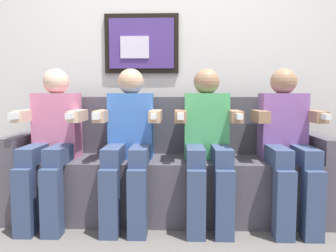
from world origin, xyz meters
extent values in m
plane|color=#66605B|center=(0.00, 0.00, 0.00)|extent=(6.20, 6.20, 0.00)
cube|color=silver|center=(0.00, 0.77, 1.30)|extent=(4.77, 0.05, 2.60)
cube|color=black|center=(-0.24, 0.72, 1.35)|extent=(0.63, 0.03, 0.50)
cube|color=#4C337F|center=(-0.24, 0.71, 1.35)|extent=(0.55, 0.02, 0.42)
cube|color=silver|center=(-0.30, 0.70, 1.32)|extent=(0.24, 0.02, 0.18)
cube|color=#514C56|center=(0.00, 0.29, 0.23)|extent=(2.09, 0.58, 0.45)
cube|color=#514C56|center=(0.00, 0.51, 0.68)|extent=(2.09, 0.14, 0.45)
cube|color=#514C56|center=(-1.12, 0.29, 0.31)|extent=(0.14, 0.58, 0.62)
cube|color=#514C56|center=(1.12, 0.29, 0.31)|extent=(0.14, 0.58, 0.62)
cube|color=pink|center=(-0.83, 0.28, 0.69)|extent=(0.32, 0.20, 0.48)
sphere|color=beige|center=(-0.83, 0.28, 1.02)|extent=(0.19, 0.19, 0.19)
cube|color=#38476B|center=(-0.92, 0.08, 0.51)|extent=(0.12, 0.40, 0.12)
cube|color=#38476B|center=(-0.74, 0.08, 0.51)|extent=(0.12, 0.40, 0.12)
cube|color=#38476B|center=(-0.92, -0.12, 0.23)|extent=(0.12, 0.12, 0.45)
cube|color=#38476B|center=(-0.74, -0.12, 0.23)|extent=(0.12, 0.12, 0.45)
cube|color=beige|center=(-1.02, 0.16, 0.77)|extent=(0.08, 0.28, 0.08)
cube|color=beige|center=(-0.64, 0.16, 0.77)|extent=(0.08, 0.28, 0.08)
cube|color=white|center=(-0.64, 0.00, 0.78)|extent=(0.04, 0.13, 0.04)
cube|color=white|center=(-1.02, 0.00, 0.78)|extent=(0.04, 0.10, 0.04)
cube|color=#3F72CC|center=(-0.28, 0.28, 0.69)|extent=(0.32, 0.20, 0.48)
sphere|color=tan|center=(-0.28, 0.28, 1.02)|extent=(0.19, 0.19, 0.19)
cube|color=#38476B|center=(-0.37, 0.08, 0.51)|extent=(0.12, 0.40, 0.12)
cube|color=#38476B|center=(-0.19, 0.08, 0.51)|extent=(0.12, 0.40, 0.12)
cube|color=#38476B|center=(-0.37, -0.12, 0.23)|extent=(0.12, 0.12, 0.45)
cube|color=#38476B|center=(-0.19, -0.12, 0.23)|extent=(0.12, 0.12, 0.45)
cube|color=tan|center=(-0.47, 0.16, 0.77)|extent=(0.08, 0.28, 0.08)
cube|color=tan|center=(-0.09, 0.16, 0.77)|extent=(0.08, 0.28, 0.08)
cube|color=white|center=(-0.09, 0.00, 0.78)|extent=(0.04, 0.13, 0.04)
cube|color=white|center=(-0.47, 0.00, 0.78)|extent=(0.04, 0.10, 0.04)
cube|color=#4CB266|center=(0.28, 0.28, 0.69)|extent=(0.32, 0.20, 0.48)
sphere|color=#9E7556|center=(0.28, 0.28, 1.02)|extent=(0.19, 0.19, 0.19)
cube|color=#38476B|center=(0.19, 0.08, 0.51)|extent=(0.12, 0.40, 0.12)
cube|color=#38476B|center=(0.37, 0.08, 0.51)|extent=(0.12, 0.40, 0.12)
cube|color=#38476B|center=(0.19, -0.12, 0.23)|extent=(0.12, 0.12, 0.45)
cube|color=#38476B|center=(0.37, -0.12, 0.23)|extent=(0.12, 0.12, 0.45)
cube|color=#9E7556|center=(0.09, 0.16, 0.77)|extent=(0.08, 0.28, 0.08)
cube|color=#9E7556|center=(0.47, 0.16, 0.77)|extent=(0.08, 0.28, 0.08)
cube|color=white|center=(0.47, 0.00, 0.78)|extent=(0.04, 0.13, 0.04)
cube|color=white|center=(0.09, 0.00, 0.78)|extent=(0.04, 0.10, 0.04)
cube|color=#8C59A5|center=(0.83, 0.28, 0.69)|extent=(0.32, 0.20, 0.48)
sphere|color=#9E7556|center=(0.83, 0.28, 1.02)|extent=(0.19, 0.19, 0.19)
cube|color=#38476B|center=(0.74, 0.08, 0.51)|extent=(0.12, 0.40, 0.12)
cube|color=#38476B|center=(0.92, 0.08, 0.51)|extent=(0.12, 0.40, 0.12)
cube|color=#38476B|center=(0.74, -0.12, 0.23)|extent=(0.12, 0.12, 0.45)
cube|color=#38476B|center=(0.92, -0.12, 0.23)|extent=(0.12, 0.12, 0.45)
cube|color=#9E7556|center=(0.64, 0.16, 0.77)|extent=(0.08, 0.28, 0.08)
cube|color=#9E7556|center=(1.02, 0.16, 0.77)|extent=(0.08, 0.28, 0.08)
cube|color=white|center=(1.02, 0.00, 0.78)|extent=(0.04, 0.13, 0.04)
camera|label=1|loc=(0.08, -2.30, 0.93)|focal=37.35mm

